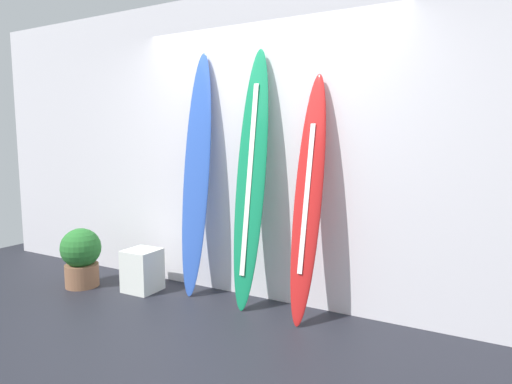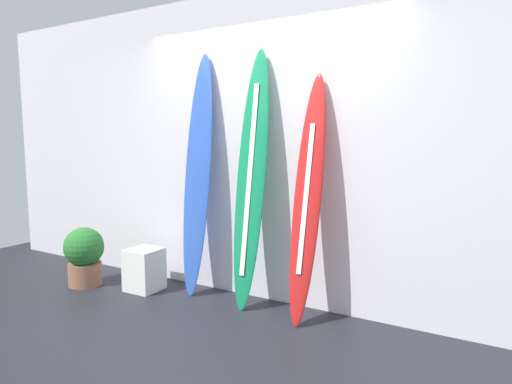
{
  "view_description": "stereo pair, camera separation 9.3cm",
  "coord_description": "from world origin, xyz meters",
  "views": [
    {
      "loc": [
        1.9,
        -2.33,
        1.49
      ],
      "look_at": [
        0.07,
        0.95,
        1.03
      ],
      "focal_mm": 31.14,
      "sensor_mm": 36.0,
      "label": 1
    },
    {
      "loc": [
        1.98,
        -2.28,
        1.49
      ],
      "look_at": [
        0.07,
        0.95,
        1.03
      ],
      "focal_mm": 31.14,
      "sensor_mm": 36.0,
      "label": 2
    }
  ],
  "objects": [
    {
      "name": "potted_plant",
      "position": [
        -1.75,
        0.61,
        0.32
      ],
      "size": [
        0.39,
        0.39,
        0.59
      ],
      "color": "#8A5D41",
      "rests_on": "ground"
    },
    {
      "name": "surfboard_cobalt",
      "position": [
        -0.61,
        1.02,
        1.12
      ],
      "size": [
        0.31,
        0.33,
        2.28
      ],
      "color": "#2C52B3",
      "rests_on": "ground"
    },
    {
      "name": "surfboard_crimson",
      "position": [
        0.55,
        0.95,
        1.01
      ],
      "size": [
        0.24,
        0.46,
        2.01
      ],
      "color": "red",
      "rests_on": "ground"
    },
    {
      "name": "display_block_left",
      "position": [
        -1.12,
        0.81,
        0.21
      ],
      "size": [
        0.31,
        0.31,
        0.41
      ],
      "color": "silver",
      "rests_on": "ground"
    },
    {
      "name": "wall_back",
      "position": [
        0.0,
        1.3,
        1.4
      ],
      "size": [
        7.2,
        0.2,
        2.8
      ],
      "primitive_type": "cube",
      "color": "silver",
      "rests_on": "ground"
    },
    {
      "name": "surfboard_emerald",
      "position": [
        0.0,
        0.98,
        1.13
      ],
      "size": [
        0.31,
        0.39,
        2.26
      ],
      "color": "#127B4D",
      "rests_on": "ground"
    },
    {
      "name": "ground",
      "position": [
        0.0,
        0.0,
        -0.02
      ],
      "size": [
        8.0,
        8.0,
        0.04
      ],
      "primitive_type": "cube",
      "color": "#202129"
    }
  ]
}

